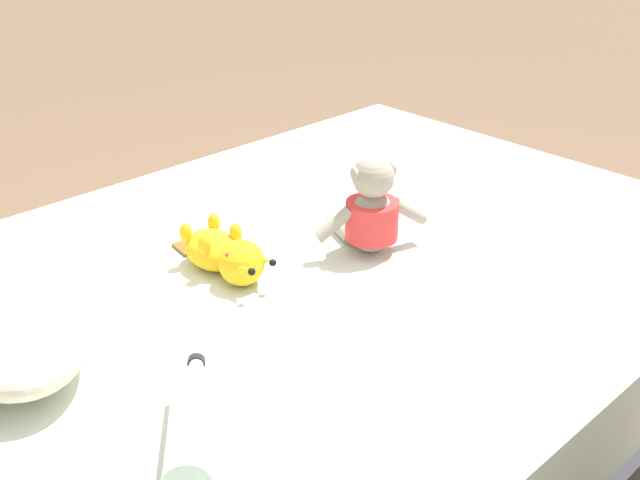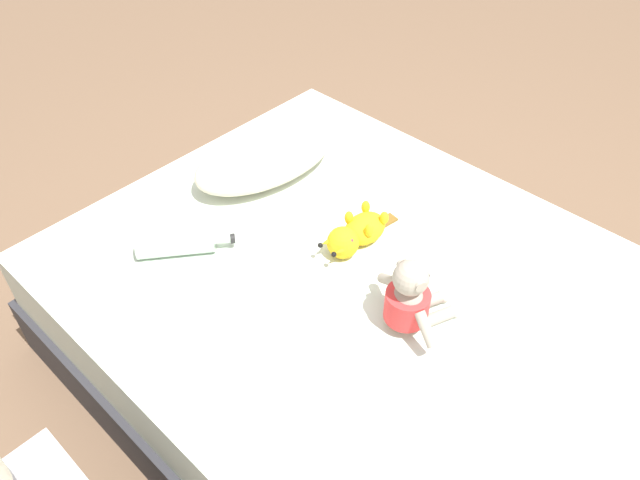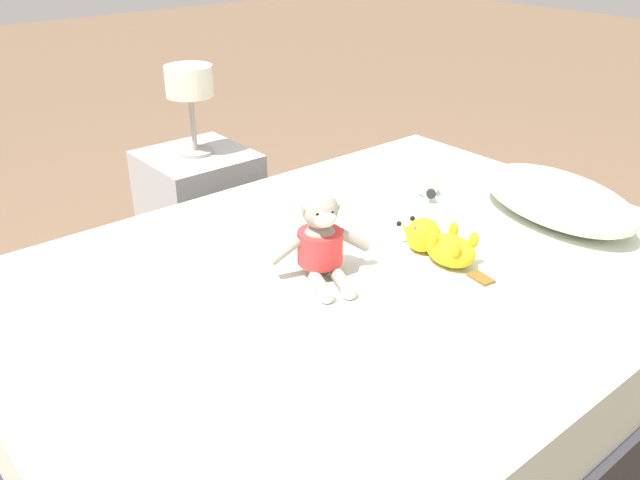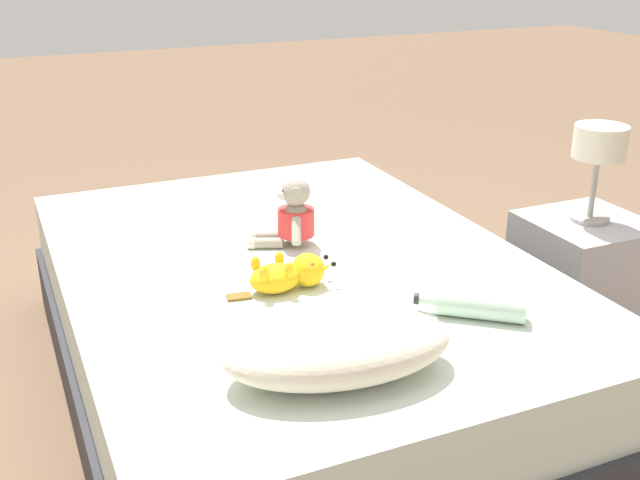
{
  "view_description": "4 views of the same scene",
  "coord_description": "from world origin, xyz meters",
  "px_view_note": "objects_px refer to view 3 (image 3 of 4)",
  "views": [
    {
      "loc": [
        -1.23,
        -0.77,
        1.91
      ],
      "look_at": [
        -0.02,
        -0.06,
        0.52
      ],
      "focal_mm": 44.49,
      "sensor_mm": 36.0,
      "label": 1
    },
    {
      "loc": [
        1.17,
        -1.19,
        1.64
      ],
      "look_at": [
        -0.33,
        0.08,
        0.52
      ],
      "focal_mm": 55.66,
      "sensor_mm": 36.0,
      "label": 2
    },
    {
      "loc": [
        0.69,
        0.79,
        1.77
      ],
      "look_at": [
        0.07,
        -0.41,
        0.48
      ],
      "focal_mm": 39.48,
      "sensor_mm": 36.0,
      "label": 3
    },
    {
      "loc": [
        -1.4,
        0.99,
        2.06
      ],
      "look_at": [
        0.07,
        -0.41,
        0.48
      ],
      "focal_mm": 48.48,
      "sensor_mm": 36.0,
      "label": 4
    }
  ],
  "objects_px": {
    "plush_monkey": "(572,382)",
    "bed": "(417,483)",
    "glass_bottle": "(339,476)",
    "plush_yellow_creature": "(324,313)"
  },
  "relations": [
    {
      "from": "bed",
      "to": "plush_monkey",
      "type": "xyz_separation_m",
      "value": [
        -0.34,
        0.09,
        0.31
      ]
    },
    {
      "from": "plush_yellow_creature",
      "to": "glass_bottle",
      "type": "height_order",
      "value": "plush_yellow_creature"
    },
    {
      "from": "bed",
      "to": "plush_monkey",
      "type": "bearing_deg",
      "value": 165.67
    },
    {
      "from": "plush_monkey",
      "to": "bed",
      "type": "bearing_deg",
      "value": -14.33
    },
    {
      "from": "glass_bottle",
      "to": "bed",
      "type": "bearing_deg",
      "value": -173.23
    },
    {
      "from": "bed",
      "to": "glass_bottle",
      "type": "height_order",
      "value": "glass_bottle"
    },
    {
      "from": "glass_bottle",
      "to": "plush_monkey",
      "type": "bearing_deg",
      "value": 174.45
    },
    {
      "from": "plush_yellow_creature",
      "to": "glass_bottle",
      "type": "relative_size",
      "value": 1.05
    },
    {
      "from": "plush_monkey",
      "to": "plush_yellow_creature",
      "type": "xyz_separation_m",
      "value": [
        0.39,
        -0.53,
        -0.05
      ]
    },
    {
      "from": "bed",
      "to": "plush_yellow_creature",
      "type": "bearing_deg",
      "value": -84.13
    }
  ]
}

